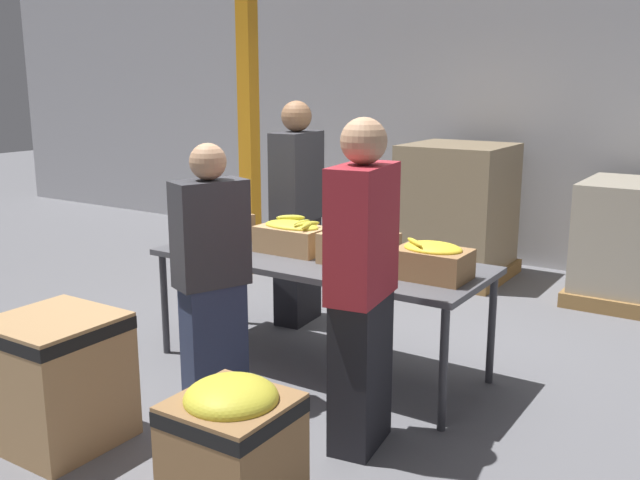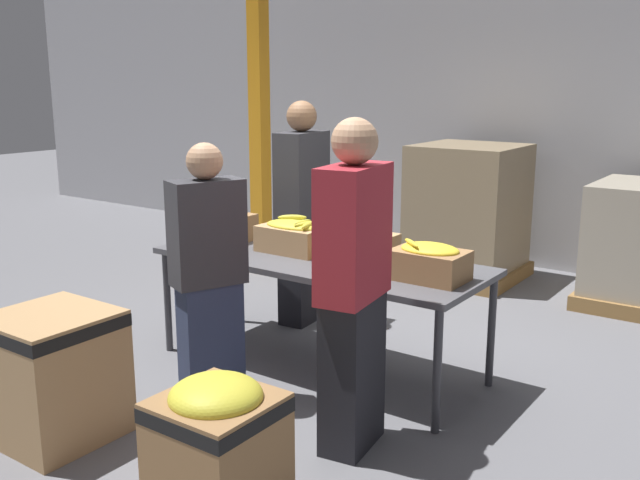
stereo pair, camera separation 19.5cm
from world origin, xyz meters
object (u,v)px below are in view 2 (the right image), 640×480
object	(u,v)px
banana_box_3	(429,261)
volunteer_1	(353,290)
support_pillar	(259,74)
sorting_table	(319,265)
pallet_stack_0	(468,213)
banana_box_1	(293,236)
banana_box_2	(358,245)
donation_bin_1	(217,441)
volunteer_0	(302,215)
volunteer_2	(209,278)
donation_bin_0	(54,371)
banana_box_0	(226,223)

from	to	relation	value
banana_box_3	volunteer_1	size ratio (longest dim) A/B	0.24
banana_box_3	support_pillar	distance (m)	3.49
sorting_table	support_pillar	distance (m)	2.89
volunteer_1	pallet_stack_0	size ratio (longest dim) A/B	1.33
support_pillar	banana_box_1	bearing A→B (deg)	-44.62
volunteer_1	support_pillar	distance (m)	3.86
banana_box_2	donation_bin_1	size ratio (longest dim) A/B	0.70
banana_box_2	volunteer_0	size ratio (longest dim) A/B	0.26
volunteer_1	volunteer_2	world-z (taller)	volunteer_1
sorting_table	volunteer_2	world-z (taller)	volunteer_2
donation_bin_0	donation_bin_1	world-z (taller)	donation_bin_0
banana_box_2	volunteer_2	distance (m)	1.00
banana_box_2	donation_bin_0	world-z (taller)	banana_box_2
donation_bin_1	volunteer_2	bearing A→B (deg)	135.22
banana_box_1	donation_bin_1	bearing A→B (deg)	-63.23
banana_box_3	support_pillar	xyz separation A→B (m)	(-2.79, 1.77, 1.10)
banana_box_3	volunteer_0	xyz separation A→B (m)	(-1.52, 0.77, -0.00)
banana_box_0	banana_box_1	xyz separation A→B (m)	(0.64, -0.01, -0.02)
banana_box_0	donation_bin_1	world-z (taller)	banana_box_0
banana_box_3	donation_bin_0	world-z (taller)	banana_box_3
volunteer_1	banana_box_0	bearing A→B (deg)	55.21
banana_box_1	donation_bin_0	bearing A→B (deg)	-102.83
volunteer_2	pallet_stack_0	distance (m)	3.55
banana_box_0	donation_bin_0	bearing A→B (deg)	-81.40
banana_box_0	volunteer_2	size ratio (longest dim) A/B	0.24
volunteer_0	support_pillar	bearing A→B (deg)	-133.32
volunteer_2	pallet_stack_0	size ratio (longest dim) A/B	1.20
volunteer_0	donation_bin_0	size ratio (longest dim) A/B	2.50
banana_box_1	pallet_stack_0	xyz separation A→B (m)	(0.12, 2.69, -0.24)
banana_box_3	volunteer_2	world-z (taller)	volunteer_2
sorting_table	donation_bin_0	size ratio (longest dim) A/B	3.18
banana_box_3	volunteer_1	xyz separation A→B (m)	(-0.07, -0.73, -0.01)
support_pillar	pallet_stack_0	bearing A→B (deg)	28.85
sorting_table	support_pillar	xyz separation A→B (m)	(-1.95, 1.71, 1.27)
sorting_table	banana_box_3	distance (m)	0.86
banana_box_1	volunteer_1	xyz separation A→B (m)	(1.02, -0.81, -0.02)
sorting_table	donation_bin_0	bearing A→B (deg)	-110.95
banana_box_0	donation_bin_0	distance (m)	1.79
sorting_table	donation_bin_1	size ratio (longest dim) A/B	3.48
banana_box_3	banana_box_1	bearing A→B (deg)	175.56
banana_box_3	volunteer_0	size ratio (longest dim) A/B	0.24
volunteer_2	support_pillar	world-z (taller)	support_pillar
volunteer_2	support_pillar	distance (m)	3.30
banana_box_2	donation_bin_0	xyz separation A→B (m)	(-0.92, -1.66, -0.52)
sorting_table	banana_box_1	world-z (taller)	banana_box_1
banana_box_3	support_pillar	world-z (taller)	support_pillar
pallet_stack_0	banana_box_1	bearing A→B (deg)	-92.49
banana_box_1	volunteer_0	size ratio (longest dim) A/B	0.26
sorting_table	banana_box_1	bearing A→B (deg)	172.65
banana_box_0	banana_box_1	world-z (taller)	banana_box_0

